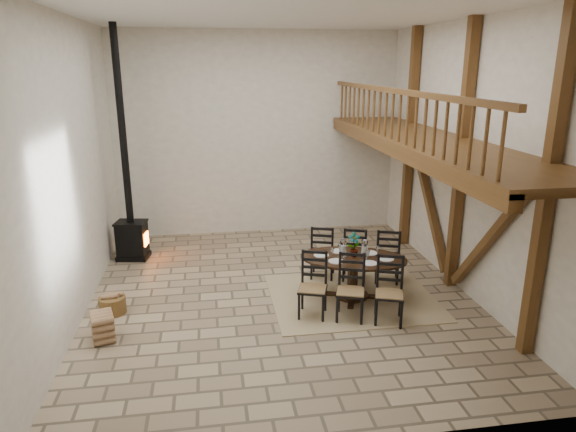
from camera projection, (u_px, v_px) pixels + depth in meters
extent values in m
plane|color=tan|center=(281.00, 296.00, 9.68)|extent=(8.00, 8.00, 0.00)
cube|color=silver|center=(258.00, 135.00, 12.75)|extent=(7.00, 0.02, 5.00)
cube|color=silver|center=(337.00, 239.00, 5.18)|extent=(7.00, 0.02, 5.00)
cube|color=silver|center=(70.00, 171.00, 8.44)|extent=(0.02, 8.00, 5.00)
cube|color=silver|center=(467.00, 159.00, 9.49)|extent=(0.02, 8.00, 5.00)
cube|color=white|center=(280.00, 12.00, 8.25)|extent=(7.00, 8.00, 0.02)
cube|color=brown|center=(547.00, 191.00, 7.10)|extent=(0.18, 0.18, 5.00)
cube|color=brown|center=(461.00, 160.00, 9.47)|extent=(0.18, 0.18, 5.00)
cube|color=brown|center=(410.00, 141.00, 11.84)|extent=(0.18, 0.18, 5.00)
cube|color=brown|center=(491.00, 238.00, 8.60)|extent=(0.14, 2.16, 2.54)
cube|color=brown|center=(429.00, 200.00, 10.97)|extent=(0.14, 2.16, 2.54)
cube|color=brown|center=(463.00, 143.00, 9.39)|extent=(0.20, 7.80, 0.20)
cube|color=brown|center=(428.00, 142.00, 9.27)|extent=(1.60, 7.80, 0.12)
cube|color=brown|center=(391.00, 148.00, 9.19)|extent=(0.18, 7.80, 0.22)
cube|color=brown|center=(394.00, 91.00, 8.91)|extent=(0.09, 7.60, 0.09)
cube|color=brown|center=(393.00, 115.00, 9.03)|extent=(0.06, 7.60, 0.86)
cube|color=tan|center=(352.00, 297.00, 9.60)|extent=(3.00, 2.50, 0.02)
ellipsoid|color=black|center=(353.00, 258.00, 9.38)|extent=(2.22, 1.74, 0.04)
cylinder|color=black|center=(352.00, 279.00, 9.49)|extent=(0.19, 0.19, 0.72)
cylinder|color=black|center=(352.00, 295.00, 9.59)|extent=(0.60, 0.60, 0.06)
cube|color=#9A7747|center=(313.00, 289.00, 8.75)|extent=(0.59, 0.58, 0.04)
cube|color=black|center=(312.00, 303.00, 8.82)|extent=(0.57, 0.57, 0.49)
cube|color=black|center=(314.00, 268.00, 8.85)|extent=(0.40, 0.17, 0.64)
cube|color=#9A7747|center=(350.00, 291.00, 8.65)|extent=(0.59, 0.58, 0.04)
cube|color=black|center=(350.00, 306.00, 8.72)|extent=(0.57, 0.57, 0.49)
cube|color=black|center=(352.00, 270.00, 8.75)|extent=(0.40, 0.17, 0.64)
cube|color=#9A7747|center=(389.00, 294.00, 8.54)|extent=(0.59, 0.58, 0.04)
cube|color=black|center=(388.00, 309.00, 8.62)|extent=(0.57, 0.57, 0.49)
cube|color=black|center=(390.00, 273.00, 8.65)|extent=(0.40, 0.17, 0.64)
cube|color=#9A7747|center=(323.00, 254.00, 10.37)|extent=(0.59, 0.58, 0.04)
cube|color=black|center=(322.00, 266.00, 10.45)|extent=(0.57, 0.57, 0.49)
cube|color=black|center=(322.00, 243.00, 10.09)|extent=(0.40, 0.17, 0.64)
cube|color=#9A7747|center=(355.00, 256.00, 10.27)|extent=(0.59, 0.58, 0.04)
cube|color=black|center=(354.00, 268.00, 10.34)|extent=(0.57, 0.57, 0.49)
cube|color=black|center=(355.00, 245.00, 9.99)|extent=(0.40, 0.17, 0.64)
cube|color=#9A7747|center=(387.00, 257.00, 10.17)|extent=(0.59, 0.58, 0.04)
cube|color=black|center=(387.00, 270.00, 10.24)|extent=(0.57, 0.57, 0.49)
cube|color=black|center=(388.00, 247.00, 9.89)|extent=(0.40, 0.17, 0.64)
cube|color=silver|center=(353.00, 257.00, 9.37)|extent=(1.66, 1.19, 0.01)
cube|color=white|center=(353.00, 253.00, 9.35)|extent=(1.02, 0.61, 0.18)
cylinder|color=white|center=(343.00, 248.00, 9.36)|extent=(0.12, 0.12, 0.34)
cylinder|color=white|center=(364.00, 249.00, 9.30)|extent=(0.12, 0.12, 0.34)
cylinder|color=white|center=(343.00, 253.00, 9.38)|extent=(0.06, 0.06, 0.16)
cylinder|color=white|center=(364.00, 254.00, 9.32)|extent=(0.06, 0.06, 0.16)
imported|color=#4C723F|center=(354.00, 245.00, 9.36)|extent=(0.28, 0.23, 0.45)
cube|color=black|center=(134.00, 256.00, 11.53)|extent=(0.75, 0.62, 0.10)
cube|color=black|center=(132.00, 239.00, 11.41)|extent=(0.69, 0.56, 0.72)
cube|color=#FF590C|center=(146.00, 239.00, 11.41)|extent=(0.07, 0.29, 0.29)
cube|color=black|center=(131.00, 223.00, 11.30)|extent=(0.73, 0.61, 0.04)
cylinder|color=black|center=(122.00, 127.00, 10.71)|extent=(0.15, 0.15, 4.14)
cylinder|color=olive|center=(113.00, 305.00, 8.96)|extent=(0.46, 0.46, 0.30)
cube|color=#A4795C|center=(112.00, 295.00, 8.91)|extent=(0.25, 0.25, 0.09)
cube|color=#A4795C|center=(103.00, 327.00, 8.07)|extent=(0.44, 0.53, 0.45)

